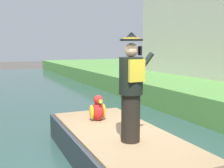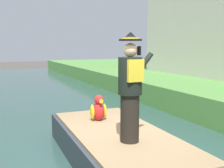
# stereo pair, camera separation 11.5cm
# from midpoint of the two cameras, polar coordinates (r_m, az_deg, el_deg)

# --- Properties ---
(canal_water) EXTENTS (6.35, 48.00, 0.10)m
(canal_water) POSITION_cam_midpoint_polar(r_m,az_deg,el_deg) (5.50, 2.53, -16.67)
(canal_water) COLOR #2D4C47
(canal_water) RESTS_ON ground
(boat) EXTENTS (1.89, 4.24, 0.61)m
(boat) POSITION_cam_midpoint_polar(r_m,az_deg,el_deg) (5.45, 2.10, -12.93)
(boat) COLOR #333842
(boat) RESTS_ON canal_water
(person_pirate) EXTENTS (0.61, 0.42, 1.85)m
(person_pirate) POSITION_cam_midpoint_polar(r_m,az_deg,el_deg) (4.63, 4.53, -0.83)
(person_pirate) COLOR black
(person_pirate) RESTS_ON boat
(parrot_plush) EXTENTS (0.36, 0.34, 0.57)m
(parrot_plush) POSITION_cam_midpoint_polar(r_m,az_deg,el_deg) (6.09, -2.28, -5.26)
(parrot_plush) COLOR red
(parrot_plush) RESTS_ON boat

